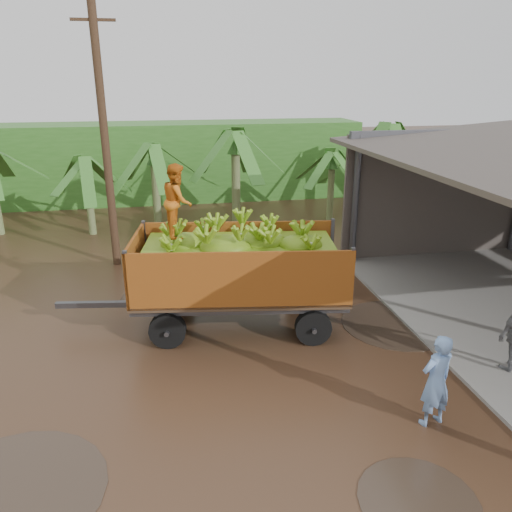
{
  "coord_description": "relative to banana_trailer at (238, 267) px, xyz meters",
  "views": [
    {
      "loc": [
        -0.5,
        -8.43,
        5.58
      ],
      "look_at": [
        1.62,
        2.69,
        1.53
      ],
      "focal_mm": 35.0,
      "sensor_mm": 36.0,
      "label": 1
    }
  ],
  "objects": [
    {
      "name": "ground",
      "position": [
        -1.11,
        -2.19,
        -1.46
      ],
      "size": [
        100.0,
        100.0,
        0.0
      ],
      "primitive_type": "plane",
      "color": "black",
      "rests_on": "ground"
    },
    {
      "name": "hedge_north",
      "position": [
        -3.11,
        13.81,
        0.34
      ],
      "size": [
        22.0,
        3.0,
        3.6
      ],
      "primitive_type": "cube",
      "color": "#2D661E",
      "rests_on": "ground"
    },
    {
      "name": "banana_trailer",
      "position": [
        0.0,
        0.0,
        0.0
      ],
      "size": [
        6.8,
        3.01,
        3.86
      ],
      "rotation": [
        0.0,
        0.0,
        -0.15
      ],
      "color": "#BE641B",
      "rests_on": "ground"
    },
    {
      "name": "man_blue",
      "position": [
        2.66,
        -4.21,
        -0.62
      ],
      "size": [
        0.69,
        0.53,
        1.68
      ],
      "primitive_type": "imported",
      "rotation": [
        0.0,
        0.0,
        3.37
      ],
      "color": "#6E92CA",
      "rests_on": "ground"
    },
    {
      "name": "utility_pole",
      "position": [
        -3.17,
        4.82,
        2.42
      ],
      "size": [
        1.2,
        0.24,
        7.64
      ],
      "color": "#47301E",
      "rests_on": "ground"
    }
  ]
}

